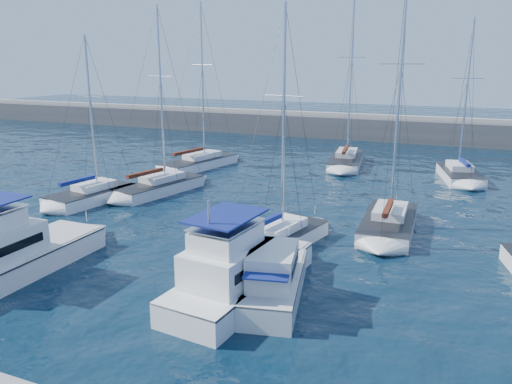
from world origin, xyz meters
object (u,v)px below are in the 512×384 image
at_px(motor_yacht_stbd_inner, 237,273).
at_px(sailboat_mid_b, 159,186).
at_px(sailboat_mid_a, 91,195).
at_px(sailboat_mid_d, 389,223).
at_px(motor_yacht_port_inner, 6,256).
at_px(sailboat_back_a, 199,163).
at_px(sailboat_back_b, 346,160).
at_px(motor_yacht_stbd_outer, 274,282).
at_px(sailboat_mid_c, 275,240).
at_px(sailboat_back_c, 460,174).

relative_size(motor_yacht_stbd_inner, sailboat_mid_b, 0.65).
distance_m(sailboat_mid_a, sailboat_mid_b, 5.60).
height_order(sailboat_mid_a, sailboat_mid_b, sailboat_mid_b).
bearing_deg(sailboat_mid_d, motor_yacht_port_inner, -141.02).
bearing_deg(sailboat_back_a, sailboat_back_b, 40.85).
height_order(motor_yacht_stbd_outer, sailboat_mid_c, sailboat_mid_c).
bearing_deg(sailboat_back_b, sailboat_mid_c, -94.06).
bearing_deg(sailboat_back_a, sailboat_mid_c, -37.27).
bearing_deg(motor_yacht_stbd_inner, sailboat_mid_a, 155.38).
xyz_separation_m(motor_yacht_stbd_outer, sailboat_mid_b, (-16.02, 14.65, -0.41)).
height_order(motor_yacht_port_inner, sailboat_back_a, sailboat_back_a).
xyz_separation_m(sailboat_mid_b, sailboat_back_c, (23.49, 14.82, 0.00)).
xyz_separation_m(sailboat_mid_d, sailboat_back_c, (4.00, 17.33, -0.02)).
height_order(motor_yacht_stbd_outer, sailboat_back_c, sailboat_back_c).
bearing_deg(motor_yacht_stbd_outer, sailboat_mid_b, 125.35).
distance_m(sailboat_mid_d, sailboat_back_a, 24.75).
height_order(motor_yacht_stbd_inner, sailboat_mid_a, sailboat_mid_a).
xyz_separation_m(motor_yacht_stbd_outer, sailboat_mid_c, (-2.33, 6.31, -0.42)).
bearing_deg(sailboat_mid_d, sailboat_back_b, 108.16).
bearing_deg(motor_yacht_stbd_outer, sailboat_back_b, 84.72).
bearing_deg(motor_yacht_stbd_outer, sailboat_back_a, 113.37).
relative_size(sailboat_mid_d, sailboat_back_b, 0.95).
bearing_deg(sailboat_mid_c, sailboat_back_a, 142.80).
bearing_deg(sailboat_mid_a, sailboat_mid_c, -3.10).
xyz_separation_m(sailboat_mid_c, sailboat_back_a, (-15.43, 18.52, 0.01)).
height_order(sailboat_mid_c, sailboat_mid_d, sailboat_mid_d).
bearing_deg(motor_yacht_port_inner, sailboat_mid_d, 41.22).
height_order(sailboat_mid_d, sailboat_back_a, sailboat_mid_d).
distance_m(motor_yacht_port_inner, sailboat_mid_a, 14.19).
xyz_separation_m(motor_yacht_port_inner, sailboat_mid_d, (17.19, 14.97, -0.58)).
xyz_separation_m(motor_yacht_port_inner, sailboat_mid_c, (11.38, 9.14, -0.61)).
bearing_deg(motor_yacht_stbd_inner, sailboat_back_a, 128.43).
bearing_deg(sailboat_back_b, sailboat_back_a, -159.64).
height_order(motor_yacht_stbd_inner, sailboat_back_a, sailboat_back_a).
distance_m(motor_yacht_stbd_outer, sailboat_mid_b, 21.71).
bearing_deg(sailboat_back_c, sailboat_mid_d, -116.04).
distance_m(motor_yacht_port_inner, motor_yacht_stbd_inner, 12.20).
bearing_deg(sailboat_back_b, sailboat_mid_d, -77.33).
height_order(sailboat_back_a, sailboat_back_c, sailboat_back_a).
distance_m(sailboat_mid_b, sailboat_back_b, 21.30).
xyz_separation_m(motor_yacht_stbd_outer, sailboat_back_b, (-3.91, 32.18, -0.40)).
bearing_deg(sailboat_mid_c, motor_yacht_stbd_outer, -56.72).
xyz_separation_m(sailboat_mid_d, sailboat_back_a, (-21.24, 12.70, -0.02)).
height_order(motor_yacht_stbd_inner, sailboat_mid_d, sailboat_mid_d).
xyz_separation_m(sailboat_back_a, sailboat_back_b, (13.85, 7.34, 0.01)).
height_order(sailboat_back_a, sailboat_back_b, sailboat_back_b).
bearing_deg(sailboat_back_b, sailboat_mid_b, -132.19).
bearing_deg(motor_yacht_stbd_inner, sailboat_mid_c, 100.55).
bearing_deg(sailboat_back_b, sailboat_mid_a, -132.65).
relative_size(sailboat_mid_c, sailboat_mid_d, 0.83).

